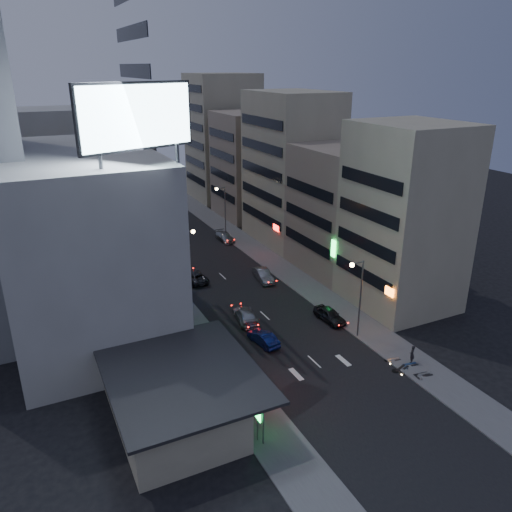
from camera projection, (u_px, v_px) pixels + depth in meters
ground at (340, 385)px, 42.15m from camera, size 180.00×180.00×0.00m
sidewalk_left at (153, 275)px, 64.06m from camera, size 4.00×120.00×0.12m
sidewalk_right at (264, 256)px, 70.59m from camera, size 4.00×120.00×0.12m
food_court at (172, 397)px, 37.44m from camera, size 11.00×13.00×3.88m
white_building at (83, 243)px, 48.79m from camera, size 14.00×24.00×18.00m
shophouse_near at (405, 218)px, 53.53m from camera, size 10.00×11.00×20.00m
shophouse_mid at (344, 209)px, 64.10m from camera, size 11.00×12.00×16.00m
shophouse_far at (291, 169)px, 73.75m from camera, size 10.00×14.00×22.00m
far_left_a at (67, 182)px, 70.04m from camera, size 11.00×10.00×20.00m
far_left_b at (57, 182)px, 81.65m from camera, size 12.00×10.00×15.00m
far_right_a at (251, 165)px, 87.27m from camera, size 11.00×12.00×18.00m
far_right_b at (223, 138)px, 98.16m from camera, size 12.00×12.00×24.00m
billboard at (137, 117)px, 37.48m from camera, size 9.52×3.75×6.20m
street_lamp_right_near at (358, 288)px, 47.68m from camera, size 1.60×0.44×8.02m
street_lamp_left at (187, 254)px, 56.30m from camera, size 1.60×0.44×8.02m
street_lamp_right_far at (223, 205)px, 76.24m from camera, size 1.60×0.44×8.02m
parked_car_right_near at (330, 315)px, 52.52m from camera, size 1.94×4.26×1.42m
parked_car_right_mid at (263, 275)px, 62.47m from camera, size 2.08×4.53×1.44m
parked_car_left at (195, 277)px, 62.22m from camera, size 2.32×4.76×1.30m
parked_car_right_far at (225, 237)px, 76.65m from camera, size 1.90×4.57×1.32m
road_car_blue at (263, 338)px, 48.18m from camera, size 1.90×4.07×1.29m
road_car_silver at (246, 315)px, 52.50m from camera, size 2.76×5.09×1.40m
person at (412, 354)px, 44.91m from camera, size 0.73×0.69×1.69m
scooter_black_a at (427, 366)px, 43.59m from camera, size 0.94×2.11×1.25m
scooter_silver_a at (430, 366)px, 43.56m from camera, size 0.97×2.12×1.25m
scooter_blue at (416, 356)px, 45.03m from camera, size 0.96×2.04×1.20m
scooter_black_b at (404, 358)px, 44.69m from camera, size 1.30×2.15×1.25m
scooter_silver_b at (399, 352)px, 45.79m from camera, size 0.79×1.79×1.06m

